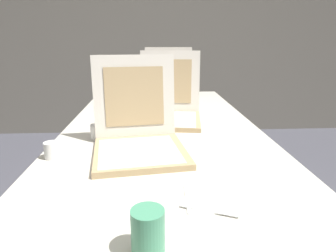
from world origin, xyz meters
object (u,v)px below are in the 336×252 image
pizza_box_middle (168,111)px  pizza_box_back (169,93)px  cup_printed_front (148,232)px  napkin_pile (213,198)px  cup_white_near_center (97,132)px  cup_white_far (114,111)px  cup_white_near_left (52,150)px  table (162,139)px  pizza_box_front (139,138)px  cup_white_mid (101,119)px

pizza_box_middle → pizza_box_back: 0.51m
pizza_box_middle → pizza_box_back: (0.03, 0.51, 0.00)m
cup_printed_front → napkin_pile: (0.17, 0.20, -0.05)m
pizza_box_middle → cup_white_near_center: pizza_box_middle is taller
pizza_box_middle → cup_printed_front: pizza_box_middle is taller
pizza_box_middle → cup_white_far: 0.31m
pizza_box_middle → cup_printed_front: bearing=-88.4°
pizza_box_middle → cup_white_near_center: (-0.32, -0.28, -0.02)m
pizza_box_back → cup_white_near_center: 0.86m
cup_white_near_left → table: bearing=39.0°
table → napkin_pile: (0.11, -0.64, 0.05)m
table → pizza_box_back: 0.67m
pizza_box_front → cup_white_mid: 0.42m
pizza_box_back → cup_printed_front: pizza_box_back is taller
table → pizza_box_back: size_ratio=5.63×
pizza_box_middle → cup_white_far: size_ratio=7.09×
pizza_box_back → cup_white_far: (-0.32, -0.41, -0.02)m
pizza_box_front → cup_white_mid: size_ratio=6.84×
pizza_box_middle → cup_white_near_center: 0.42m
cup_white_mid → cup_white_near_left: bearing=-104.9°
cup_white_near_center → cup_white_mid: 0.20m
pizza_box_back → cup_white_near_center: pizza_box_back is taller
cup_white_mid → cup_white_far: 0.17m
pizza_box_middle → cup_white_near_center: size_ratio=7.09×
cup_white_mid → cup_white_near_center: bearing=-86.0°
cup_white_far → cup_white_near_left: same height
pizza_box_middle → cup_white_near_left: (-0.45, -0.49, -0.02)m
pizza_box_front → pizza_box_back: bearing=72.1°
pizza_box_middle → napkin_pile: size_ratio=2.20×
table → pizza_box_back: bearing=83.9°
pizza_box_back → cup_printed_front: (-0.13, -1.50, -0.00)m
cup_white_far → cup_printed_front: bearing=-79.8°
table → pizza_box_back: pizza_box_back is taller
pizza_box_back → pizza_box_middle: bearing=-91.2°
pizza_box_front → cup_white_mid: bearing=111.2°
cup_white_near_center → napkin_pile: cup_white_near_center is taller
cup_white_near_left → cup_printed_front: 0.62m
cup_white_near_center → napkin_pile: size_ratio=0.31×
napkin_pile → table: bearing=100.1°
cup_white_mid → pizza_box_front: bearing=-61.1°
cup_white_mid → cup_white_near_left: (-0.11, -0.41, 0.00)m
cup_white_near_center → cup_white_near_left: 0.24m
pizza_box_middle → cup_white_far: (-0.29, 0.09, -0.02)m
napkin_pile → cup_printed_front: bearing=-131.3°
pizza_box_middle → cup_printed_front: size_ratio=4.41×
table → cup_white_far: bearing=135.5°
table → pizza_box_middle: (0.04, 0.16, 0.10)m
pizza_box_back → cup_white_near_left: size_ratio=5.90×
cup_printed_front → napkin_pile: cup_printed_front is taller
pizza_box_front → cup_white_near_left: 0.31m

